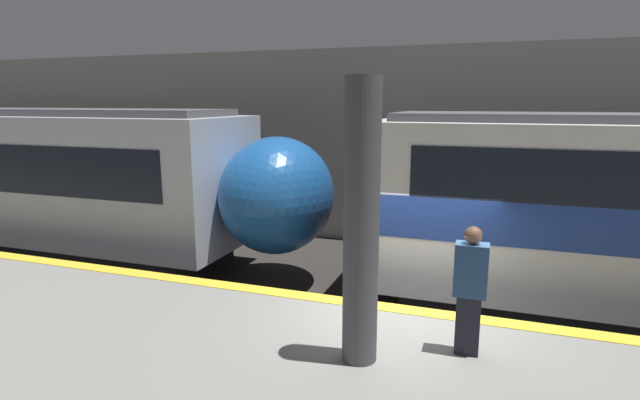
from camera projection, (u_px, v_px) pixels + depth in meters
ground_plane at (404, 370)px, 7.58m from camera, size 120.00×120.00×0.00m
station_rear_barrier at (451, 150)px, 13.35m from camera, size 50.00×0.15×5.46m
support_pillar_near at (361, 225)px, 5.56m from camera, size 0.41×0.41×3.25m
person_waiting at (470, 288)px, 5.86m from camera, size 0.38×0.24×1.57m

